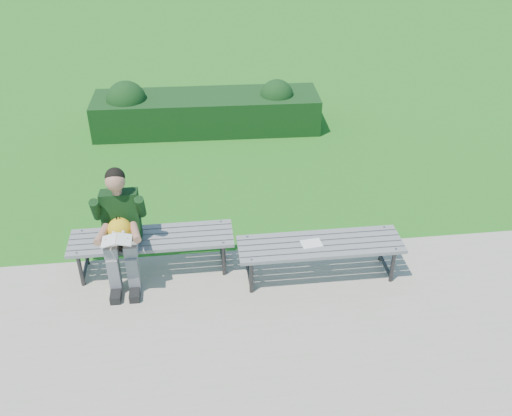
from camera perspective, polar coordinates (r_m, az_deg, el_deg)
name	(u,v)px	position (r m, az deg, el deg)	size (l,w,h in m)	color
ground	(220,253)	(6.86, -3.67, -4.50)	(80.00, 80.00, 0.00)	#2B6B13
walkway	(232,364)	(5.56, -2.46, -15.32)	(30.00, 3.50, 0.02)	#A89E8F
hedge	(203,110)	(9.77, -5.34, 9.72)	(3.79, 1.07, 0.90)	#153C16
bench_left	(152,241)	(6.44, -10.36, -3.26)	(1.80, 0.50, 0.46)	gray
bench_right	(320,247)	(6.28, 6.44, -3.91)	(1.80, 0.50, 0.46)	gray
seated_boy	(120,225)	(6.22, -13.41, -1.70)	(0.56, 0.76, 1.31)	gray
paper_sheet	(311,243)	(6.23, 5.57, -3.55)	(0.24, 0.18, 0.01)	white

